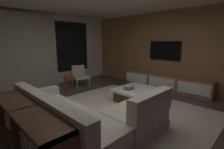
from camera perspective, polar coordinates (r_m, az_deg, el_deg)
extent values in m
plane|color=#473D33|center=(3.86, -0.60, -13.96)|extent=(9.20, 9.20, 0.00)
cube|color=silver|center=(6.62, -23.81, 7.82)|extent=(6.60, 0.12, 2.70)
cube|color=black|center=(7.14, -13.86, 9.45)|extent=(1.52, 0.02, 2.02)
cube|color=black|center=(7.13, -13.80, 9.45)|extent=(1.40, 0.03, 1.90)
cube|color=#BCB5A3|center=(6.26, -27.84, 6.87)|extent=(2.10, 0.12, 2.60)
cube|color=#8E6642|center=(6.05, 20.58, 7.82)|extent=(0.12, 7.80, 2.70)
cube|color=beige|center=(4.03, 4.05, -12.75)|extent=(3.20, 3.80, 0.01)
cube|color=#A49C8C|center=(3.22, -15.88, -18.10)|extent=(0.90, 2.50, 0.18)
cube|color=beige|center=(3.13, -16.10, -14.74)|extent=(0.86, 2.42, 0.24)
cube|color=beige|center=(2.86, -22.66, -10.69)|extent=(0.20, 2.50, 0.40)
cube|color=beige|center=(4.03, -24.40, -6.11)|extent=(0.90, 0.20, 0.18)
cube|color=#A49C8C|center=(3.26, 7.76, -17.40)|extent=(1.10, 0.90, 0.18)
cube|color=beige|center=(3.16, 7.86, -14.06)|extent=(1.07, 0.86, 0.24)
cube|color=beige|center=(2.86, 13.75, -10.14)|extent=(1.10, 0.20, 0.40)
cube|color=beige|center=(3.40, -24.41, -8.06)|extent=(0.10, 0.36, 0.36)
cube|color=#B2A893|center=(2.67, -17.57, -12.87)|extent=(0.10, 0.36, 0.36)
cube|color=#4B3121|center=(4.66, 9.21, -7.58)|extent=(1.00, 1.00, 0.30)
cube|color=white|center=(4.60, 9.28, -5.46)|extent=(1.16, 1.16, 0.06)
cube|color=#674994|center=(4.55, 6.01, -4.99)|extent=(0.29, 0.17, 0.03)
cube|color=#ACD58C|center=(4.54, 5.92, -4.60)|extent=(0.22, 0.16, 0.03)
cube|color=#9EB048|center=(4.54, 5.80, -4.21)|extent=(0.24, 0.19, 0.03)
cube|color=#A6979D|center=(4.52, 5.95, -3.96)|extent=(0.27, 0.19, 0.03)
cylinder|color=#B2ADA0|center=(6.06, -7.91, -2.77)|extent=(0.04, 0.04, 0.36)
cylinder|color=#B2ADA0|center=(5.89, -12.18, -3.34)|extent=(0.04, 0.04, 0.36)
cylinder|color=#B2ADA0|center=(6.51, -9.72, -1.84)|extent=(0.04, 0.04, 0.36)
cylinder|color=#B2ADA0|center=(6.35, -13.72, -2.34)|extent=(0.04, 0.04, 0.36)
cube|color=beige|center=(6.16, -10.95, -0.92)|extent=(0.66, 0.67, 0.08)
cube|color=beige|center=(6.34, -11.81, 1.51)|extent=(0.49, 0.19, 0.38)
cylinder|color=red|center=(5.91, -16.20, -3.00)|extent=(0.03, 0.03, 0.46)
cylinder|color=red|center=(6.00, -14.54, -2.68)|extent=(0.03, 0.03, 0.46)
cylinder|color=red|center=(6.04, -15.84, -2.67)|extent=(0.03, 0.03, 0.46)
cylinder|color=red|center=(5.91, -15.47, -0.79)|extent=(0.32, 0.32, 0.02)
cube|color=#8E6642|center=(6.00, 17.88, -2.58)|extent=(0.44, 3.10, 0.52)
cube|color=white|center=(5.41, 26.69, -4.48)|extent=(0.02, 0.93, 0.33)
cube|color=white|center=(5.79, 16.85, -2.75)|extent=(0.02, 0.93, 0.33)
cube|color=white|center=(6.33, 8.48, -1.20)|extent=(0.02, 0.93, 0.33)
cube|color=#39281A|center=(5.68, 25.29, -5.37)|extent=(0.33, 0.68, 0.19)
cube|color=#BF6476|center=(5.62, 27.77, -6.03)|extent=(0.03, 0.04, 0.15)
cube|color=#795190|center=(5.64, 26.78, -5.71)|extent=(0.03, 0.04, 0.18)
cube|color=#92B680|center=(5.67, 25.78, -5.50)|extent=(0.03, 0.04, 0.18)
cube|color=#88C3C2|center=(5.70, 24.79, -5.37)|extent=(0.03, 0.04, 0.17)
cube|color=slate|center=(5.74, 23.80, -5.35)|extent=(0.03, 0.04, 0.14)
cube|color=#8F74BC|center=(5.77, 22.85, -5.01)|extent=(0.03, 0.04, 0.17)
cube|color=black|center=(6.07, 17.99, 7.99)|extent=(0.04, 1.14, 0.66)
cube|color=black|center=(6.06, 17.98, 7.99)|extent=(0.05, 1.10, 0.62)
cube|color=#4B3121|center=(2.64, -28.44, -10.72)|extent=(0.40, 2.10, 0.04)
cube|color=#4B3121|center=(2.90, -27.28, -21.45)|extent=(0.38, 2.04, 0.03)
cube|color=#4B3121|center=(3.71, -32.77, -10.76)|extent=(0.40, 0.04, 0.74)
cube|color=#4B3121|center=(2.79, -27.73, -17.43)|extent=(0.38, 0.03, 0.74)
cube|color=silver|center=(2.55, -24.78, -22.49)|extent=(0.18, 0.04, 0.24)
cube|color=silver|center=(2.69, -26.25, -20.56)|extent=(0.18, 0.04, 0.26)
cube|color=silver|center=(2.82, -27.77, -18.93)|extent=(0.18, 0.04, 0.27)
cube|color=silver|center=(2.98, -28.70, -17.78)|extent=(0.18, 0.04, 0.23)
cube|color=white|center=(3.13, -29.51, -16.45)|extent=(0.18, 0.04, 0.23)
cube|color=white|center=(3.28, -30.42, -15.29)|extent=(0.18, 0.04, 0.22)
cube|color=silver|center=(3.42, -31.35, -13.86)|extent=(0.18, 0.04, 0.27)
cube|color=silver|center=(3.58, -32.04, -13.03)|extent=(0.18, 0.04, 0.24)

